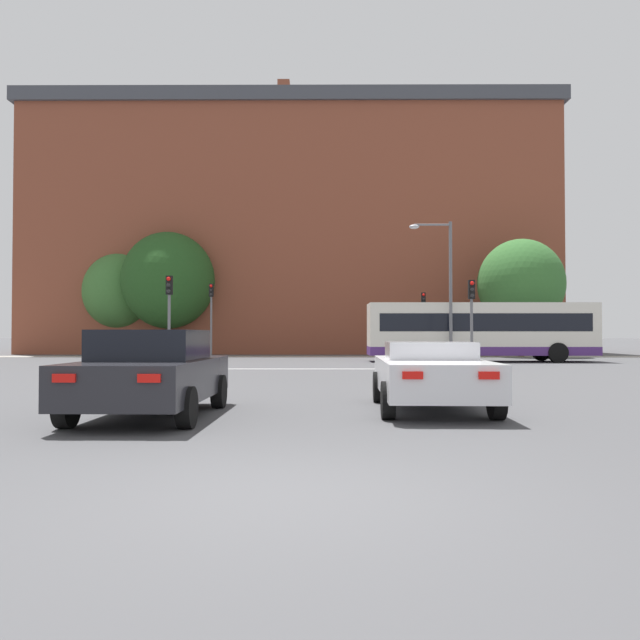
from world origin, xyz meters
TOP-DOWN VIEW (x-y plane):
  - ground_plane at (0.00, 0.00)m, footprint 400.00×400.00m
  - stop_line_strip at (0.00, 19.98)m, footprint 9.75×0.30m
  - far_pavement at (0.00, 33.82)m, footprint 70.83×2.50m
  - brick_civic_building at (-2.13, 44.11)m, footprint 39.28×13.44m
  - car_saloon_left at (-2.66, 5.21)m, footprint 2.11×4.35m
  - car_roadster_right at (2.33, 6.25)m, footprint 2.13×4.35m
  - bus_crossing_lead at (8.42, 26.75)m, footprint 11.56×2.65m
  - traffic_light_far_left at (-6.60, 32.76)m, footprint 0.26×0.31m
  - traffic_light_near_right at (6.53, 20.59)m, footprint 0.26×0.31m
  - traffic_light_near_left at (-6.17, 20.53)m, footprint 0.26×0.31m
  - traffic_light_far_right at (6.52, 33.03)m, footprint 0.26×0.31m
  - street_lamp_junction at (6.24, 25.22)m, footprint 2.13×0.36m
  - pedestrian_waiting at (10.21, 34.53)m, footprint 0.45×0.41m
  - tree_by_building at (-14.08, 38.57)m, footprint 5.27×5.27m
  - tree_kerbside at (-10.31, 36.96)m, footprint 6.30×6.30m
  - tree_distant at (12.78, 33.73)m, footprint 5.38×5.38m

SIDE VIEW (x-z plane):
  - ground_plane at x=0.00m, z-range 0.00..0.00m
  - stop_line_strip at x=0.00m, z-range 0.00..0.01m
  - far_pavement at x=0.00m, z-range 0.00..0.01m
  - car_roadster_right at x=2.33m, z-range 0.03..1.31m
  - car_saloon_left at x=-2.66m, z-range 0.02..1.52m
  - pedestrian_waiting at x=10.21m, z-range 0.17..1.96m
  - bus_crossing_lead at x=8.42m, z-range 0.11..3.12m
  - traffic_light_near_right at x=6.53m, z-range 0.66..4.36m
  - traffic_light_near_left at x=-6.17m, z-range 0.69..4.57m
  - traffic_light_far_right at x=6.52m, z-range 0.70..4.71m
  - traffic_light_far_left at x=-6.60m, z-range 0.76..5.29m
  - street_lamp_junction at x=6.24m, z-range 0.79..7.79m
  - tree_by_building at x=-14.08m, z-range 0.84..8.06m
  - tree_distant at x=12.78m, z-range 0.88..8.31m
  - tree_kerbside at x=-10.31m, z-range 0.89..9.31m
  - brick_civic_building at x=-2.13m, z-range -0.84..19.70m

